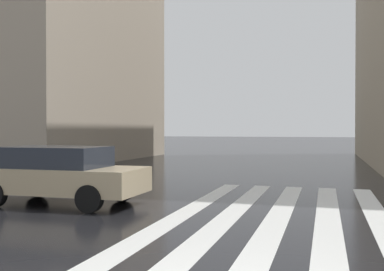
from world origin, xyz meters
TOP-DOWN VIEW (x-y plane):
  - zebra_crossing at (4.00, -0.99)m, footprint 13.00×6.50m
  - car_champagne at (5.50, 5.31)m, footprint 1.85×4.10m

SIDE VIEW (x-z plane):
  - zebra_crossing at x=4.00m, z-range 0.00..0.01m
  - car_champagne at x=5.50m, z-range 0.05..1.46m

